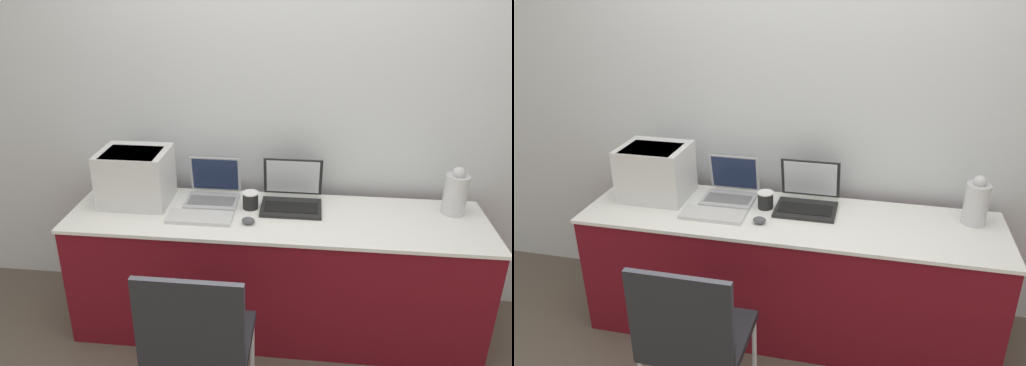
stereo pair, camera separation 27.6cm
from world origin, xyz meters
TOP-DOWN VIEW (x-y plane):
  - ground_plane at (0.00, 0.00)m, footprint 14.00×14.00m
  - wall_back at (0.00, 0.72)m, footprint 8.00×0.05m
  - table at (0.00, 0.30)m, footprint 2.34×0.62m
  - printer at (-0.83, 0.39)m, footprint 0.39×0.33m
  - laptop_left at (-0.39, 0.47)m, footprint 0.31×0.27m
  - laptop_right at (0.08, 0.44)m, footprint 0.35×0.32m
  - external_keyboard at (-0.42, 0.21)m, footprint 0.36×0.16m
  - coffee_cup at (-0.15, 0.38)m, footprint 0.09×0.09m
  - mouse at (-0.14, 0.18)m, footprint 0.07×0.05m
  - metal_pitcher at (0.99, 0.44)m, footprint 0.13×0.13m
  - chair at (-0.28, -0.50)m, footprint 0.46×0.42m

SIDE VIEW (x-z plane):
  - ground_plane at x=0.00m, z-range 0.00..0.00m
  - table at x=0.00m, z-range 0.00..0.75m
  - chair at x=-0.28m, z-range 0.08..0.99m
  - external_keyboard at x=-0.42m, z-range 0.75..0.77m
  - mouse at x=-0.14m, z-range 0.75..0.79m
  - coffee_cup at x=-0.15m, z-range 0.75..0.85m
  - laptop_left at x=-0.39m, z-range 0.68..0.92m
  - laptop_right at x=0.08m, z-range 0.68..0.94m
  - metal_pitcher at x=0.99m, z-range 0.74..1.01m
  - printer at x=-0.83m, z-range 0.76..1.08m
  - wall_back at x=0.00m, z-range 0.00..2.60m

